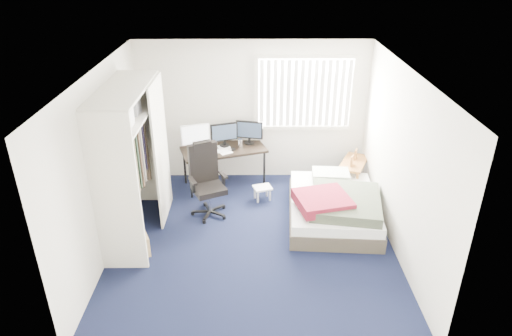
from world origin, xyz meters
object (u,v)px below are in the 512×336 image
at_px(nightstand, 353,165).
at_px(office_chair, 207,187).
at_px(bed, 334,206).
at_px(desk, 223,146).

bearing_deg(nightstand, office_chair, -162.48).
bearing_deg(bed, office_chair, 172.34).
height_order(desk, office_chair, office_chair).
relative_size(desk, bed, 0.84).
bearing_deg(desk, office_chair, -102.48).
relative_size(office_chair, nightstand, 1.40).
bearing_deg(office_chair, nightstand, 17.52).
relative_size(desk, office_chair, 1.33).
distance_m(desk, bed, 2.20).
xyz_separation_m(nightstand, bed, (-0.49, -1.05, -0.19)).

